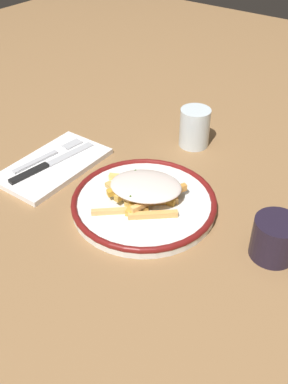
{
  "coord_description": "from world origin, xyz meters",
  "views": [
    {
      "loc": [
        0.38,
        -0.52,
        0.53
      ],
      "look_at": [
        0.0,
        0.0,
        0.04
      ],
      "focal_mm": 41.15,
      "sensor_mm": 36.0,
      "label": 1
    }
  ],
  "objects_px": {
    "fries_heap": "(145,189)",
    "water_glass": "(195,127)",
    "napkin": "(54,165)",
    "knife": "(46,165)",
    "fork": "(49,155)",
    "coffee_mug": "(276,239)",
    "plate": "(144,202)"
  },
  "relations": [
    {
      "from": "coffee_mug",
      "to": "fries_heap",
      "type": "bearing_deg",
      "value": -174.11
    },
    {
      "from": "napkin",
      "to": "knife",
      "type": "bearing_deg",
      "value": -97.5
    },
    {
      "from": "fries_heap",
      "to": "coffee_mug",
      "type": "relative_size",
      "value": 1.79
    },
    {
      "from": "plate",
      "to": "napkin",
      "type": "bearing_deg",
      "value": -177.97
    },
    {
      "from": "knife",
      "to": "plate",
      "type": "bearing_deg",
      "value": 6.51
    },
    {
      "from": "fries_heap",
      "to": "fork",
      "type": "bearing_deg",
      "value": -179.87
    },
    {
      "from": "plate",
      "to": "napkin",
      "type": "xyz_separation_m",
      "value": [
        -0.23,
        -0.01,
        -0.01
      ]
    },
    {
      "from": "napkin",
      "to": "water_glass",
      "type": "relative_size",
      "value": 2.66
    },
    {
      "from": "napkin",
      "to": "coffee_mug",
      "type": "bearing_deg",
      "value": 4.55
    },
    {
      "from": "fork",
      "to": "knife",
      "type": "distance_m",
      "value": 0.04
    },
    {
      "from": "fries_heap",
      "to": "water_glass",
      "type": "xyz_separation_m",
      "value": [
        -0.04,
        0.25,
        0.0
      ]
    },
    {
      "from": "napkin",
      "to": "knife",
      "type": "relative_size",
      "value": 1.12
    },
    {
      "from": "water_glass",
      "to": "coffee_mug",
      "type": "xyz_separation_m",
      "value": [
        0.29,
        -0.22,
        -0.01
      ]
    },
    {
      "from": "fork",
      "to": "plate",
      "type": "bearing_deg",
      "value": -0.84
    },
    {
      "from": "water_glass",
      "to": "coffee_mug",
      "type": "distance_m",
      "value": 0.37
    },
    {
      "from": "plate",
      "to": "knife",
      "type": "bearing_deg",
      "value": -173.49
    },
    {
      "from": "water_glass",
      "to": "coffee_mug",
      "type": "bearing_deg",
      "value": -37.25
    },
    {
      "from": "plate",
      "to": "fork",
      "type": "relative_size",
      "value": 1.55
    },
    {
      "from": "knife",
      "to": "water_glass",
      "type": "bearing_deg",
      "value": 55.44
    },
    {
      "from": "fries_heap",
      "to": "water_glass",
      "type": "height_order",
      "value": "water_glass"
    },
    {
      "from": "fries_heap",
      "to": "fork",
      "type": "distance_m",
      "value": 0.26
    },
    {
      "from": "plate",
      "to": "water_glass",
      "type": "relative_size",
      "value": 3.11
    },
    {
      "from": "fork",
      "to": "knife",
      "type": "bearing_deg",
      "value": -52.05
    },
    {
      "from": "fork",
      "to": "water_glass",
      "type": "bearing_deg",
      "value": 48.91
    },
    {
      "from": "napkin",
      "to": "coffee_mug",
      "type": "relative_size",
      "value": 2.32
    },
    {
      "from": "plate",
      "to": "knife",
      "type": "relative_size",
      "value": 1.3
    },
    {
      "from": "fries_heap",
      "to": "water_glass",
      "type": "distance_m",
      "value": 0.25
    },
    {
      "from": "napkin",
      "to": "coffee_mug",
      "type": "height_order",
      "value": "coffee_mug"
    },
    {
      "from": "fries_heap",
      "to": "coffee_mug",
      "type": "distance_m",
      "value": 0.25
    },
    {
      "from": "napkin",
      "to": "plate",
      "type": "bearing_deg",
      "value": 2.03
    },
    {
      "from": "fries_heap",
      "to": "coffee_mug",
      "type": "height_order",
      "value": "coffee_mug"
    },
    {
      "from": "fork",
      "to": "knife",
      "type": "height_order",
      "value": "knife"
    }
  ]
}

